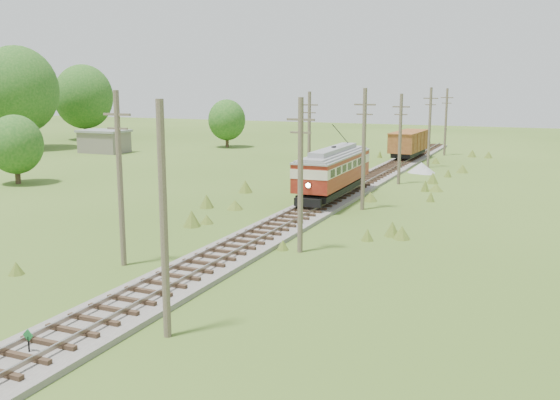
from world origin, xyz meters
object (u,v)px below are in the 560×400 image
at_px(switch_marker, 28,341).
at_px(gondola, 409,143).
at_px(streetcar, 334,168).
at_px(gravel_pile, 422,168).

relative_size(switch_marker, gondola, 0.12).
distance_m(switch_marker, streetcar, 32.23).
relative_size(switch_marker, gravel_pile, 0.34).
bearing_deg(gravel_pile, streetcar, -100.88).
bearing_deg(switch_marker, gravel_pile, 85.72).
distance_m(streetcar, gondola, 29.01).
relative_size(streetcar, gondola, 1.35).
relative_size(gondola, gravel_pile, 2.91).
xyz_separation_m(streetcar, gravel_pile, (3.61, 18.78, -2.12)).
height_order(streetcar, gravel_pile, streetcar).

